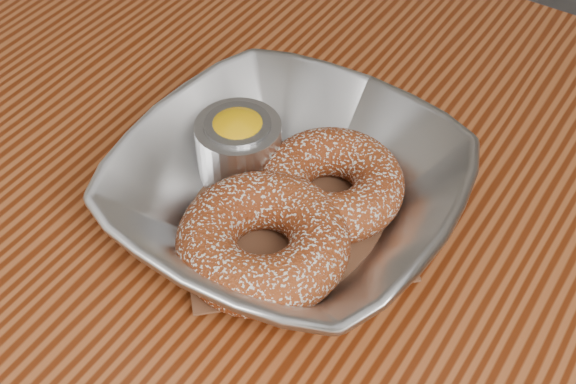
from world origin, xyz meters
The scene contains 5 objects.
serving_bowl centered at (-0.07, 0.05, 0.78)m, with size 0.23×0.23×0.06m, color #B2B4B9.
parchment centered at (-0.07, 0.05, 0.76)m, with size 0.14×0.14×0.00m, color brown.
donut_back centered at (-0.05, 0.07, 0.78)m, with size 0.10×0.10×0.03m, color maroon.
donut_front centered at (-0.06, 0.00, 0.78)m, with size 0.11×0.11×0.04m, color maroon.
ramekin centered at (-0.12, 0.06, 0.78)m, with size 0.06×0.06×0.05m.
Camera 1 is at (0.13, -0.26, 1.16)m, focal length 50.00 mm.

